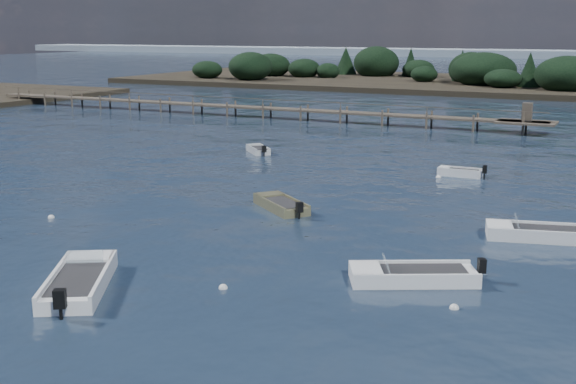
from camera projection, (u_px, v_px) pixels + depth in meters
The scene contains 14 objects.
ground at pixel (505, 117), 75.24m from camera, with size 400.00×400.00×0.00m, color #152232.
tender_far_white at pixel (460, 174), 44.82m from camera, with size 2.96×1.11×1.01m.
tender_far_grey at pixel (258, 151), 53.25m from camera, with size 2.74×2.74×0.99m.
dinghy_mid_white_a at pixel (413, 278), 26.04m from camera, with size 4.79×3.60×1.14m.
dinghy_mid_white_b at pixel (539, 235), 31.35m from camera, with size 4.96×2.78×1.21m.
dinghy_near_olive at pixel (80, 284), 25.33m from camera, with size 4.17×5.27×1.32m.
dinghy_mid_grey at pixel (281, 206), 36.55m from camera, with size 3.90×3.47×1.05m.
buoy_b at pixel (454, 309), 23.55m from camera, with size 0.32×0.32×0.32m, color silver.
buoy_c at pixel (51, 218), 34.88m from camera, with size 0.32×0.32×0.32m, color silver.
buoy_e at pixel (438, 178), 44.34m from camera, with size 0.32×0.32×0.32m, color silver.
buoy_extra_a at pixel (482, 271), 27.22m from camera, with size 0.32×0.32×0.32m, color silver.
buoy_extra_b at pixel (223, 288), 25.38m from camera, with size 0.32×0.32×0.32m, color silver.
jetty at pixel (267, 108), 74.11m from camera, with size 64.50×3.20×3.40m.
distant_haze at pixel (339, 55), 262.84m from camera, with size 280.00×20.00×2.40m, color #8594A4.
Camera 1 is at (13.61, -17.27, 8.90)m, focal length 45.00 mm.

